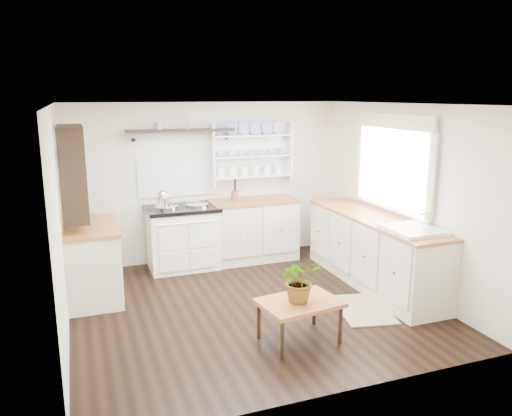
% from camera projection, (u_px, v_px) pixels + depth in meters
% --- Properties ---
extents(floor, '(4.00, 3.80, 0.01)m').
position_uv_depth(floor, '(251.00, 305.00, 5.82)').
color(floor, black).
rests_on(floor, ground).
extents(wall_back, '(4.00, 0.02, 2.30)m').
position_uv_depth(wall_back, '(208.00, 182.00, 7.30)').
color(wall_back, beige).
rests_on(wall_back, ground).
extents(wall_right, '(0.02, 3.80, 2.30)m').
position_uv_depth(wall_right, '(402.00, 197.00, 6.24)').
color(wall_right, beige).
rests_on(wall_right, ground).
extents(wall_left, '(0.02, 3.80, 2.30)m').
position_uv_depth(wall_left, '(59.00, 225.00, 4.89)').
color(wall_left, beige).
rests_on(wall_left, ground).
extents(ceiling, '(4.00, 3.80, 0.01)m').
position_uv_depth(ceiling, '(251.00, 104.00, 5.31)').
color(ceiling, white).
rests_on(ceiling, wall_back).
extents(window, '(0.08, 1.55, 1.22)m').
position_uv_depth(window, '(393.00, 163.00, 6.26)').
color(window, white).
rests_on(window, wall_right).
extents(aga_cooker, '(0.99, 0.69, 0.91)m').
position_uv_depth(aga_cooker, '(183.00, 237.00, 7.00)').
color(aga_cooker, white).
rests_on(aga_cooker, floor).
extents(back_cabinets, '(1.27, 0.63, 0.90)m').
position_uv_depth(back_cabinets, '(253.00, 229.00, 7.38)').
color(back_cabinets, beige).
rests_on(back_cabinets, floor).
extents(right_cabinets, '(0.62, 2.43, 0.90)m').
position_uv_depth(right_cabinets, '(374.00, 250.00, 6.38)').
color(right_cabinets, beige).
rests_on(right_cabinets, floor).
extents(belfast_sink, '(0.55, 0.60, 0.45)m').
position_uv_depth(belfast_sink, '(412.00, 240.00, 5.62)').
color(belfast_sink, white).
rests_on(belfast_sink, right_cabinets).
extents(left_cabinets, '(0.62, 1.13, 0.90)m').
position_uv_depth(left_cabinets, '(92.00, 261.00, 5.97)').
color(left_cabinets, beige).
rests_on(left_cabinets, floor).
extents(plate_rack, '(1.20, 0.22, 0.90)m').
position_uv_depth(plate_rack, '(250.00, 153.00, 7.40)').
color(plate_rack, white).
rests_on(plate_rack, wall_back).
extents(high_shelf, '(1.50, 0.29, 0.16)m').
position_uv_depth(high_shelf, '(181.00, 131.00, 6.89)').
color(high_shelf, black).
rests_on(high_shelf, wall_back).
extents(left_shelving, '(0.28, 0.80, 1.05)m').
position_uv_depth(left_shelving, '(73.00, 171.00, 5.68)').
color(left_shelving, black).
rests_on(left_shelving, wall_left).
extents(kettle, '(0.18, 0.18, 0.22)m').
position_uv_depth(kettle, '(163.00, 199.00, 6.66)').
color(kettle, silver).
rests_on(kettle, aga_cooker).
extents(utensil_crock, '(0.11, 0.11, 0.13)m').
position_uv_depth(utensil_crock, '(235.00, 195.00, 7.26)').
color(utensil_crock, brown).
rests_on(utensil_crock, back_cabinets).
extents(center_table, '(0.84, 0.65, 0.42)m').
position_uv_depth(center_table, '(300.00, 305.00, 4.91)').
color(center_table, brown).
rests_on(center_table, floor).
extents(potted_plant, '(0.42, 0.37, 0.44)m').
position_uv_depth(potted_plant, '(300.00, 280.00, 4.85)').
color(potted_plant, '#3F7233').
rests_on(potted_plant, center_table).
extents(floor_rug, '(0.71, 0.94, 0.02)m').
position_uv_depth(floor_rug, '(362.00, 309.00, 5.69)').
color(floor_rug, olive).
rests_on(floor_rug, floor).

